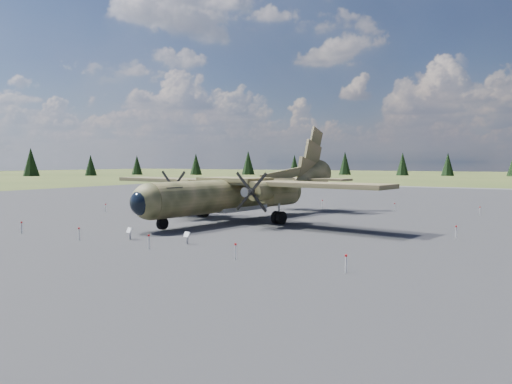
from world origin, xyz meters
The scene contains 7 objects.
ground centered at (0.00, 0.00, 0.00)m, with size 500.00×500.00×0.00m, color brown.
apron centered at (0.00, 10.00, 0.00)m, with size 120.00×120.00×0.04m, color #56565B.
transport_plane centered at (-1.33, 1.69, 2.66)m, with size 28.17×25.42×9.27m.
info_placard_left centered at (-1.58, -11.49, 0.52)m, with size 0.53×0.34×0.78m.
info_placard_right centered at (2.75, -10.97, 0.51)m, with size 0.52×0.33×0.77m.
barrier_fence centered at (-0.46, -0.08, 0.51)m, with size 33.12×29.62×0.85m.
treeline centered at (5.21, -11.71, 4.74)m, with size 329.87×332.59×10.97m.
Camera 1 is at (22.05, -34.75, 5.03)m, focal length 35.00 mm.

